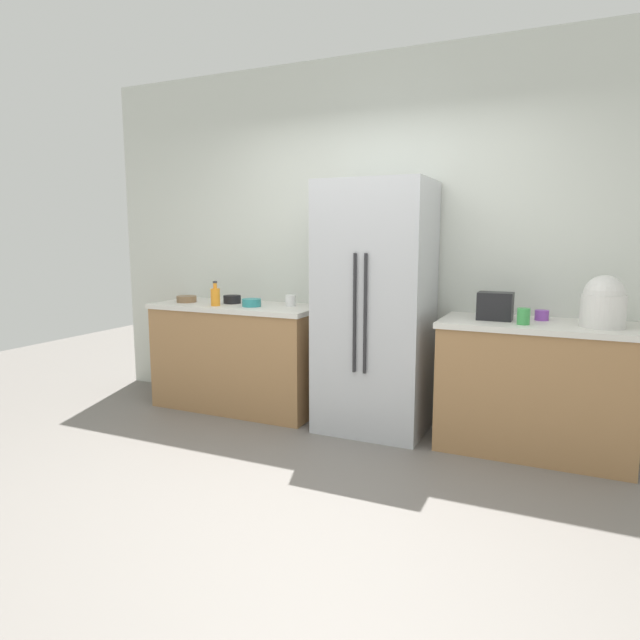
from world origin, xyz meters
The scene contains 14 objects.
ground_plane centered at (0.00, 0.00, 0.00)m, with size 10.64×10.64×0.00m, color slate.
kitchen_back_panel centered at (0.00, 1.71, 1.46)m, with size 5.32×0.10×2.91m, color silver.
counter_left centered at (-1.18, 1.35, 0.46)m, with size 1.47×0.64×0.91m.
counter_right centered at (1.23, 1.35, 0.46)m, with size 1.30×0.64×0.91m.
refrigerator centered at (0.07, 1.32, 0.95)m, with size 0.81×0.66×1.90m.
toaster centered at (0.95, 1.34, 1.01)m, with size 0.23×0.16×0.19m, color black.
rice_cooker centered at (1.62, 1.30, 1.07)m, with size 0.27×0.27×0.34m.
bottle_a centered at (-1.29, 1.18, 0.99)m, with size 0.08×0.08×0.21m.
cup_a centered at (1.15, 1.21, 0.97)m, with size 0.08×0.08×0.11m, color green.
cup_b centered at (-0.71, 1.43, 0.96)m, with size 0.09×0.09×0.09m, color white.
cup_c centered at (1.25, 1.46, 0.95)m, with size 0.09×0.09×0.07m, color purple.
bowl_a centered at (-1.26, 1.39, 0.95)m, with size 0.15×0.15×0.07m, color black.
bowl_b centered at (-1.68, 1.30, 0.94)m, with size 0.18×0.18×0.06m, color brown.
bowl_c centered at (-1.00, 1.27, 0.95)m, with size 0.16×0.16×0.06m, color teal.
Camera 1 is at (1.42, -2.65, 1.50)m, focal length 31.06 mm.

